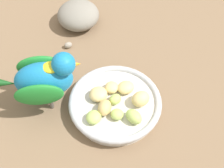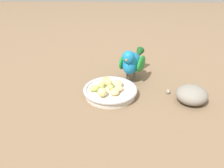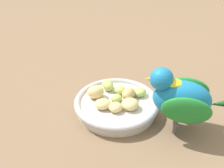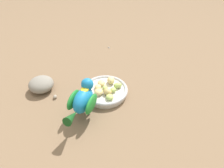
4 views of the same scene
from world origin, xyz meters
TOP-DOWN VIEW (x-y plane):
  - ground_plane at (0.00, 0.00)m, footprint 4.00×4.00m
  - feeding_bowl at (-0.01, 0.00)m, footprint 0.19×0.19m
  - apple_piece_0 at (-0.03, 0.03)m, footprint 0.03×0.04m
  - apple_piece_1 at (-0.01, -0.00)m, footprint 0.03×0.03m
  - apple_piece_2 at (0.01, -0.06)m, footprint 0.04×0.04m
  - apple_piece_3 at (-0.04, 0.01)m, footprint 0.04×0.04m
  - apple_piece_4 at (0.02, -0.01)m, footprint 0.03×0.03m
  - apple_piece_5 at (0.04, 0.01)m, footprint 0.04×0.03m
  - apple_piece_6 at (0.01, 0.04)m, footprint 0.04×0.04m
  - apple_piece_7 at (-0.04, -0.03)m, footprint 0.04×0.04m
  - apple_piece_8 at (0.00, -0.03)m, footprint 0.04×0.04m
  - parrot at (-0.09, -0.12)m, footprint 0.12×0.20m

SIDE VIEW (x-z plane):
  - ground_plane at x=0.00m, z-range 0.00..0.00m
  - feeding_bowl at x=-0.01m, z-range 0.00..0.03m
  - apple_piece_3 at x=-0.04m, z-range 0.02..0.04m
  - apple_piece_2 at x=0.01m, z-range 0.02..0.04m
  - apple_piece_4 at x=0.02m, z-range 0.02..0.04m
  - apple_piece_1 at x=-0.01m, z-range 0.02..0.04m
  - apple_piece_0 at x=-0.03m, z-range 0.02..0.04m
  - apple_piece_7 at x=-0.04m, z-range 0.02..0.05m
  - apple_piece_5 at x=0.04m, z-range 0.02..0.05m
  - apple_piece_8 at x=0.00m, z-range 0.02..0.05m
  - apple_piece_6 at x=0.01m, z-range 0.02..0.05m
  - parrot at x=-0.09m, z-range 0.01..0.15m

